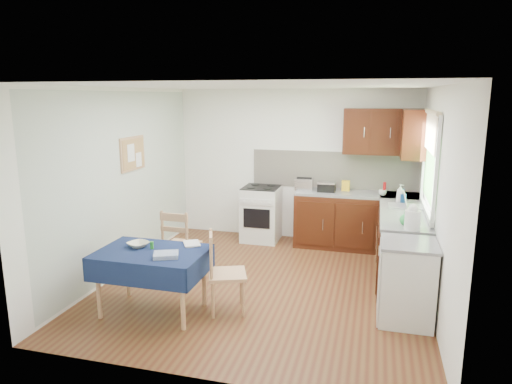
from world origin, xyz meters
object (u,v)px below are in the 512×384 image
(dining_table, at_px, (152,260))
(dish_rack, at_px, (405,205))
(toaster, at_px, (304,184))
(sandwich_press, at_px, (327,187))
(kettle, at_px, (413,218))
(chair_far, at_px, (180,243))
(chair_near, at_px, (223,270))

(dining_table, distance_m, dish_rack, 3.45)
(toaster, bearing_deg, sandwich_press, 17.23)
(dining_table, relative_size, dish_rack, 2.71)
(sandwich_press, bearing_deg, dining_table, -134.34)
(sandwich_press, relative_size, dish_rack, 0.62)
(kettle, bearing_deg, chair_far, -179.57)
(dining_table, distance_m, sandwich_press, 3.27)
(chair_far, bearing_deg, sandwich_press, -129.57)
(toaster, height_order, sandwich_press, toaster)
(chair_near, bearing_deg, chair_far, 28.82)
(dining_table, height_order, dish_rack, dish_rack)
(chair_far, bearing_deg, chair_near, 141.77)
(dining_table, relative_size, kettle, 3.96)
(toaster, bearing_deg, dish_rack, -10.78)
(dining_table, relative_size, toaster, 4.20)
(chair_far, xyz_separation_m, sandwich_press, (1.69, 1.89, 0.47))
(chair_far, relative_size, dish_rack, 2.18)
(chair_far, xyz_separation_m, kettle, (2.86, 0.02, 0.53))
(toaster, distance_m, sandwich_press, 0.36)
(dining_table, bearing_deg, chair_far, 95.87)
(sandwich_press, relative_size, kettle, 0.90)
(chair_far, height_order, toaster, toaster)
(sandwich_press, bearing_deg, dish_rack, -48.53)
(toaster, xyz_separation_m, dish_rack, (1.51, -0.76, -0.07))
(chair_far, relative_size, sandwich_press, 3.52)
(dining_table, relative_size, sandwich_press, 4.37)
(chair_far, distance_m, kettle, 2.91)
(sandwich_press, bearing_deg, chair_far, -146.56)
(chair_far, distance_m, sandwich_press, 2.58)
(chair_near, xyz_separation_m, dish_rack, (2.00, 1.84, 0.44))
(chair_far, height_order, kettle, kettle)
(chair_near, distance_m, sandwich_press, 2.79)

